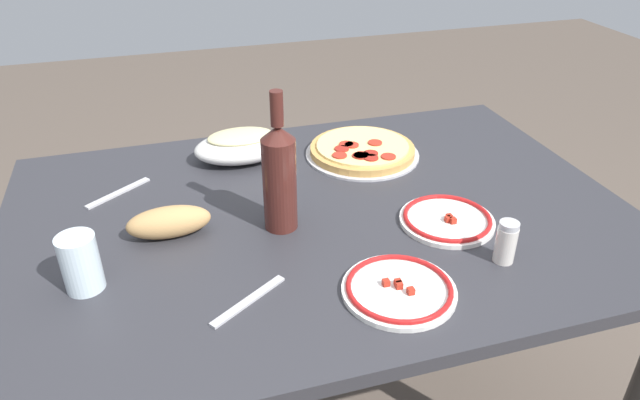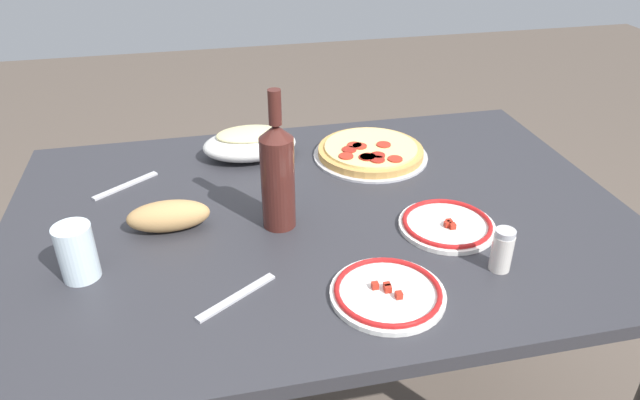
{
  "view_description": "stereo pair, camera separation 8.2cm",
  "coord_description": "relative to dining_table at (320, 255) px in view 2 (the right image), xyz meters",
  "views": [
    {
      "loc": [
        -0.31,
        -1.04,
        1.43
      ],
      "look_at": [
        0.0,
        0.0,
        0.78
      ],
      "focal_mm": 32.62,
      "sensor_mm": 36.0,
      "label": 1
    },
    {
      "loc": [
        -0.23,
        -1.07,
        1.43
      ],
      "look_at": [
        0.0,
        0.0,
        0.78
      ],
      "focal_mm": 32.62,
      "sensor_mm": 36.0,
      "label": 2
    }
  ],
  "objects": [
    {
      "name": "fork_left",
      "position": [
        -0.21,
        -0.25,
        0.12
      ],
      "size": [
        0.15,
        0.11,
        0.0
      ],
      "primitive_type": "cube",
      "rotation": [
        0.0,
        0.0,
        3.73
      ],
      "color": "#B7B7BC",
      "rests_on": "dining_table"
    },
    {
      "name": "baked_pasta_dish",
      "position": [
        -0.12,
        0.3,
        0.16
      ],
      "size": [
        0.24,
        0.15,
        0.08
      ],
      "color": "white",
      "rests_on": "dining_table"
    },
    {
      "name": "water_glass",
      "position": [
        -0.48,
        -0.13,
        0.17
      ],
      "size": [
        0.07,
        0.07,
        0.11
      ],
      "primitive_type": "cylinder",
      "color": "silver",
      "rests_on": "dining_table"
    },
    {
      "name": "fork_right",
      "position": [
        -0.43,
        0.21,
        0.12
      ],
      "size": [
        0.15,
        0.11,
        0.0
      ],
      "primitive_type": "cube",
      "rotation": [
        0.0,
        0.0,
        0.64
      ],
      "color": "#B7B7BC",
      "rests_on": "dining_table"
    },
    {
      "name": "wine_bottle",
      "position": [
        -0.1,
        -0.03,
        0.24
      ],
      "size": [
        0.07,
        0.07,
        0.3
      ],
      "color": "#471E19",
      "rests_on": "dining_table"
    },
    {
      "name": "side_plate_near",
      "position": [
        0.25,
        -0.12,
        0.13
      ],
      "size": [
        0.2,
        0.2,
        0.02
      ],
      "color": "white",
      "rests_on": "dining_table"
    },
    {
      "name": "side_plate_far",
      "position": [
        0.06,
        -0.31,
        0.13
      ],
      "size": [
        0.21,
        0.21,
        0.02
      ],
      "color": "white",
      "rests_on": "dining_table"
    },
    {
      "name": "pepperoni_pizza",
      "position": [
        0.19,
        0.24,
        0.13
      ],
      "size": [
        0.3,
        0.3,
        0.03
      ],
      "color": "#B7B7BC",
      "rests_on": "dining_table"
    },
    {
      "name": "dining_table",
      "position": [
        0.0,
        0.0,
        0.0
      ],
      "size": [
        1.36,
        0.94,
        0.75
      ],
      "color": "#2D2D33",
      "rests_on": "ground"
    },
    {
      "name": "bread_loaf",
      "position": [
        -0.32,
        0.0,
        0.15
      ],
      "size": [
        0.17,
        0.07,
        0.06
      ],
      "primitive_type": "ellipsoid",
      "color": "tan",
      "rests_on": "dining_table"
    },
    {
      "name": "spice_shaker",
      "position": [
        0.29,
        -0.27,
        0.16
      ],
      "size": [
        0.04,
        0.04,
        0.09
      ],
      "color": "silver",
      "rests_on": "dining_table"
    }
  ]
}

